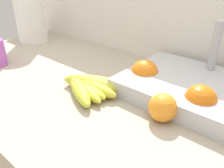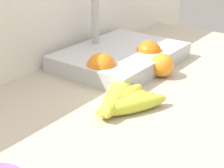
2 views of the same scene
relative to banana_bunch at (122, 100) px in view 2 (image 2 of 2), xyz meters
The scene contains 6 objects.
wall_back 0.47m from the banana_bunch, 81.42° to the left, with size 1.82×0.06×1.30m, color silver.
banana_bunch is the anchor object (origin of this frame).
orange_far_right 0.17m from the banana_bunch, 54.80° to the left, with size 0.08×0.08×0.08m, color orange.
orange_center 0.22m from the banana_bunch, ahead, with size 0.07×0.07×0.07m, color orange.
orange_back_right 0.29m from the banana_bunch, 18.93° to the left, with size 0.08×0.08×0.08m, color orange.
sink_basin 0.29m from the banana_bunch, 35.86° to the left, with size 0.38×0.29×0.19m.
Camera 2 is at (-0.62, -0.42, 1.30)m, focal length 54.17 mm.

